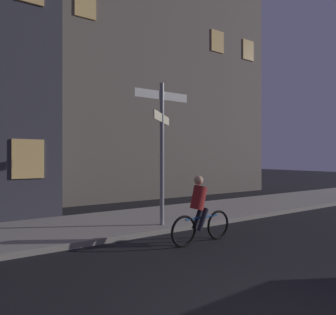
# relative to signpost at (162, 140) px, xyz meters

# --- Properties ---
(sidewalk_kerb) EXTENTS (40.00, 3.23, 0.14)m
(sidewalk_kerb) POSITION_rel_signpost_xyz_m (-1.45, 1.17, -2.47)
(sidewalk_kerb) COLOR gray
(sidewalk_kerb) RESTS_ON ground_plane
(signpost) EXTENTS (1.72, 1.23, 4.01)m
(signpost) POSITION_rel_signpost_xyz_m (0.00, 0.00, 0.00)
(signpost) COLOR gray
(signpost) RESTS_ON sidewalk_kerb
(cyclist) EXTENTS (1.82, 0.35, 1.61)m
(cyclist) POSITION_rel_signpost_xyz_m (0.10, -1.60, -1.79)
(cyclist) COLOR black
(cyclist) RESTS_ON ground_plane
(building_right_block) EXTENTS (12.39, 8.26, 12.86)m
(building_right_block) POSITION_rel_signpost_xyz_m (4.31, 9.36, 3.89)
(building_right_block) COLOR #6B6056
(building_right_block) RESTS_ON ground_plane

